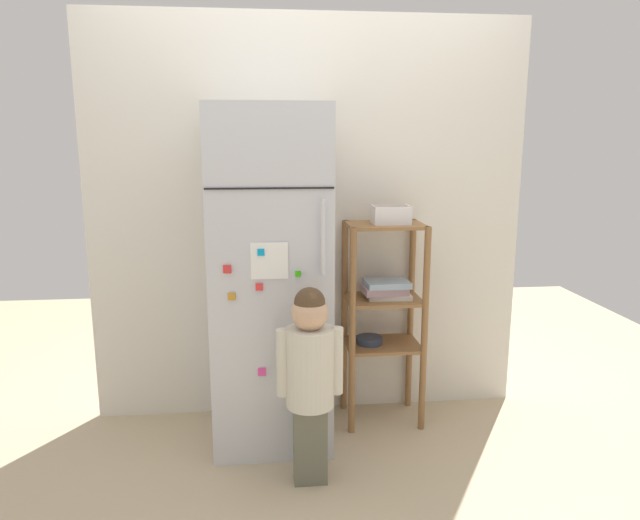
{
  "coord_description": "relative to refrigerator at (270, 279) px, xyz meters",
  "views": [
    {
      "loc": [
        -0.27,
        -2.89,
        1.56
      ],
      "look_at": [
        0.03,
        0.02,
        0.96
      ],
      "focal_mm": 32.44,
      "sensor_mm": 36.0,
      "label": 1
    }
  ],
  "objects": [
    {
      "name": "fruit_bin",
      "position": [
        0.66,
        0.11,
        0.3
      ],
      "size": [
        0.2,
        0.15,
        0.1
      ],
      "color": "white",
      "rests_on": "pantry_shelf_unit"
    },
    {
      "name": "pantry_shelf_unit",
      "position": [
        0.62,
        0.13,
        -0.19
      ],
      "size": [
        0.43,
        0.33,
        1.13
      ],
      "color": "olive",
      "rests_on": "ground"
    },
    {
      "name": "ground_plane",
      "position": [
        0.23,
        -0.02,
        -0.87
      ],
      "size": [
        6.0,
        6.0,
        0.0
      ],
      "primitive_type": "plane",
      "color": "tan"
    },
    {
      "name": "child_standing",
      "position": [
        0.16,
        -0.46,
        -0.3
      ],
      "size": [
        0.3,
        0.22,
        0.94
      ],
      "color": "#616250",
      "rests_on": "ground"
    },
    {
      "name": "refrigerator",
      "position": [
        0.0,
        0.0,
        0.0
      ],
      "size": [
        0.59,
        0.62,
        1.74
      ],
      "color": "silver",
      "rests_on": "ground"
    },
    {
      "name": "kitchen_wall_back",
      "position": [
        0.23,
        0.32,
        0.25
      ],
      "size": [
        2.45,
        0.03,
        2.24
      ],
      "primitive_type": "cube",
      "color": "silver",
      "rests_on": "ground"
    }
  ]
}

